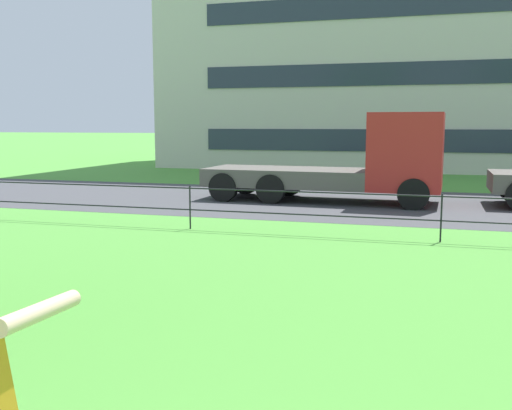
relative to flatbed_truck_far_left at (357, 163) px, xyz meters
name	(u,v)px	position (x,y,z in m)	size (l,w,h in m)	color
street_strip	(438,206)	(2.43, -0.19, -1.21)	(80.00, 7.85, 0.01)	#424247
park_fence	(442,210)	(2.43, -5.77, -0.54)	(33.37, 0.04, 1.00)	black
flatbed_truck_far_left	(357,163)	(0.00, 0.00, 0.00)	(7.38, 2.65, 2.75)	#B22323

